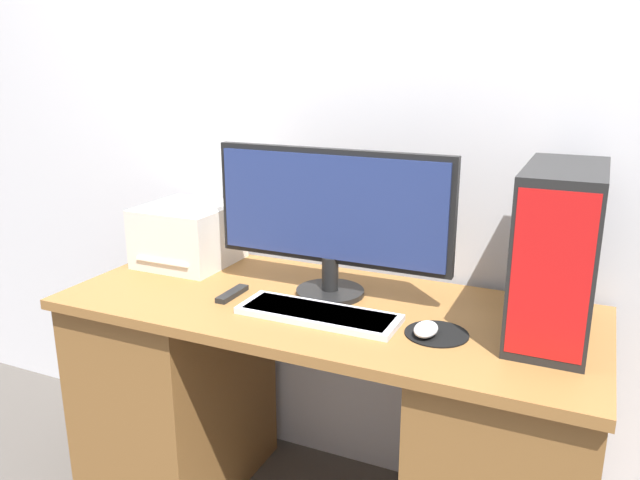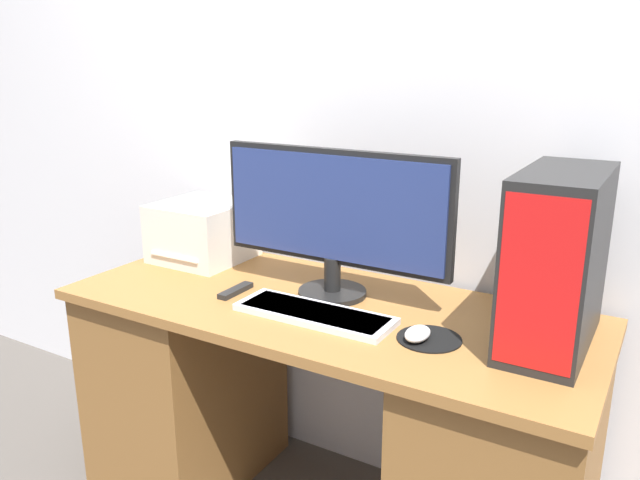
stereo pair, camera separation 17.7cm
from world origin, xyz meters
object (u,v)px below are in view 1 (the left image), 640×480
object	(u,v)px
keyboard	(318,314)
printer	(189,235)
monitor	(331,214)
computer_tower	(558,253)
mouse	(426,329)
remote_control	(232,294)

from	to	relation	value
keyboard	printer	distance (m)	0.67
printer	monitor	bearing A→B (deg)	-7.90
monitor	printer	bearing A→B (deg)	172.10
keyboard	computer_tower	distance (m)	0.64
monitor	printer	distance (m)	0.60
mouse	keyboard	bearing A→B (deg)	-179.82
printer	keyboard	bearing A→B (deg)	-22.56
mouse	computer_tower	xyz separation A→B (m)	(0.29, 0.15, 0.20)
monitor	computer_tower	size ratio (longest dim) A/B	1.67
keyboard	mouse	bearing A→B (deg)	0.18
keyboard	mouse	xyz separation A→B (m)	(0.30, 0.00, 0.01)
computer_tower	keyboard	bearing A→B (deg)	-165.27
keyboard	remote_control	size ratio (longest dim) A/B	3.29
printer	remote_control	size ratio (longest dim) A/B	2.23
computer_tower	printer	world-z (taller)	computer_tower
mouse	remote_control	world-z (taller)	mouse
keyboard	monitor	bearing A→B (deg)	102.87
monitor	printer	world-z (taller)	monitor
monitor	mouse	world-z (taller)	monitor
computer_tower	remote_control	world-z (taller)	computer_tower
monitor	remote_control	distance (m)	0.38
keyboard	computer_tower	world-z (taller)	computer_tower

